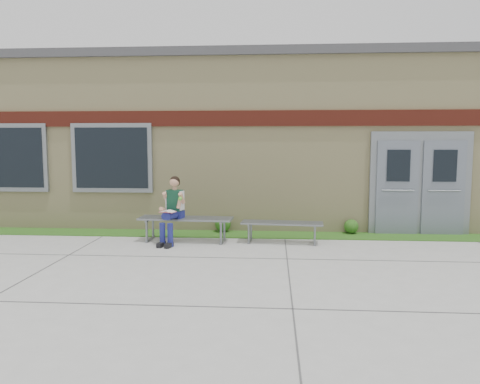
{
  "coord_description": "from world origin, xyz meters",
  "views": [
    {
      "loc": [
        0.75,
        -7.67,
        2.08
      ],
      "look_at": [
        0.07,
        1.7,
        1.06
      ],
      "focal_mm": 35.0,
      "sensor_mm": 36.0,
      "label": 1
    }
  ],
  "objects": [
    {
      "name": "school_building",
      "position": [
        -0.0,
        5.99,
        2.1
      ],
      "size": [
        16.2,
        6.22,
        4.2
      ],
      "color": "beige",
      "rests_on": "ground"
    },
    {
      "name": "ground",
      "position": [
        0.0,
        0.0,
        0.0
      ],
      "size": [
        80.0,
        80.0,
        0.0
      ],
      "primitive_type": "plane",
      "color": "#9E9E99",
      "rests_on": "ground"
    },
    {
      "name": "shrub_mid",
      "position": [
        -0.4,
        2.85,
        0.2
      ],
      "size": [
        0.36,
        0.36,
        0.36
      ],
      "primitive_type": "sphere",
      "color": "#2B5115",
      "rests_on": "grass_strip"
    },
    {
      "name": "girl",
      "position": [
        -1.3,
        1.64,
        0.74
      ],
      "size": [
        0.49,
        0.83,
        1.37
      ],
      "rotation": [
        0.0,
        0.0,
        -0.24
      ],
      "color": "navy",
      "rests_on": "ground"
    },
    {
      "name": "shrub_east",
      "position": [
        2.5,
        2.85,
        0.18
      ],
      "size": [
        0.32,
        0.32,
        0.32
      ],
      "primitive_type": "sphere",
      "color": "#2B5115",
      "rests_on": "grass_strip"
    },
    {
      "name": "bench_left",
      "position": [
        -1.07,
        1.84,
        0.39
      ],
      "size": [
        1.97,
        0.64,
        0.5
      ],
      "rotation": [
        0.0,
        0.0,
        -0.05
      ],
      "color": "slate",
      "rests_on": "ground"
    },
    {
      "name": "grass_strip",
      "position": [
        0.0,
        2.6,
        0.01
      ],
      "size": [
        16.0,
        0.8,
        0.02
      ],
      "primitive_type": "cube",
      "color": "#2B5115",
      "rests_on": "ground"
    },
    {
      "name": "bench_right",
      "position": [
        0.93,
        1.84,
        0.33
      ],
      "size": [
        1.7,
        0.6,
        0.43
      ],
      "rotation": [
        0.0,
        0.0,
        -0.08
      ],
      "color": "slate",
      "rests_on": "ground"
    }
  ]
}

